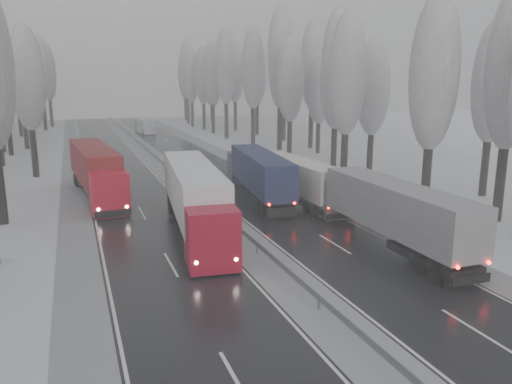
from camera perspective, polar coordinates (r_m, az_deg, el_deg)
ground at (r=20.48m, az=12.57°, el=-17.61°), size 260.00×260.00×0.00m
carriageway_right at (r=48.31m, az=-1.44°, el=0.41°), size 7.50×200.00×0.03m
carriageway_left at (r=46.09m, az=-13.89°, el=-0.56°), size 7.50×200.00×0.03m
median_slush at (r=46.92m, az=-7.52°, el=-0.06°), size 3.00×200.00×0.04m
shoulder_right at (r=50.09m, az=3.93°, el=0.83°), size 2.40×200.00×0.04m
shoulder_left at (r=45.85m, az=-20.03°, el=-1.02°), size 2.40×200.00×0.04m
median_guardrail at (r=46.79m, az=-7.53°, el=0.63°), size 0.12×200.00×0.76m
tree_16 at (r=39.34m, az=19.68°, el=12.55°), size 3.60×3.60×16.53m
tree_17 at (r=48.80m, az=25.48°, el=11.20°), size 3.60×3.60×15.54m
tree_18 at (r=48.39m, az=10.39°, el=12.98°), size 3.60×3.60×16.58m
tree_19 at (r=54.70m, az=13.25°, el=11.44°), size 3.60×3.60×14.57m
tree_20 at (r=57.13m, az=9.14°, el=12.37°), size 3.60×3.60×15.71m
tree_21 at (r=61.73m, az=9.20°, el=14.10°), size 3.60×3.60×18.62m
tree_22 at (r=66.07m, az=3.94°, el=12.59°), size 3.60×3.60×15.86m
tree_23 at (r=72.42m, az=7.24°, el=11.35°), size 3.60×3.60×13.55m
tree_24 at (r=71.45m, az=2.80°, el=14.97°), size 3.60×3.60×20.49m
tree_25 at (r=77.95m, az=6.44°, el=14.21°), size 3.60×3.60×19.44m
tree_26 at (r=80.83m, az=-0.35°, el=13.93°), size 3.60×3.60×18.78m
tree_27 at (r=87.18m, az=3.27°, el=13.33°), size 3.60×3.60×17.62m
tree_28 at (r=90.60m, az=-3.48°, el=14.10°), size 3.60×3.60×19.62m
tree_29 at (r=96.72m, az=0.12°, el=13.46°), size 3.60×3.60×18.11m
tree_30 at (r=100.00m, az=-5.01°, el=13.29°), size 3.60×3.60×17.86m
tree_31 at (r=105.53m, az=-2.42°, el=13.54°), size 3.60×3.60×18.58m
tree_32 at (r=107.27m, az=-6.06°, el=13.04°), size 3.60×3.60×17.33m
tree_33 at (r=111.94m, az=-4.97°, el=12.06°), size 3.60×3.60×14.33m
tree_34 at (r=113.96m, az=-7.42°, el=13.07°), size 3.60×3.60×17.63m
tree_35 at (r=120.21m, az=-3.47°, el=13.31°), size 3.60×3.60×18.25m
tree_36 at (r=123.88m, az=-7.89°, el=13.77°), size 3.60×3.60×20.23m
tree_37 at (r=129.41m, az=-5.16°, el=12.70°), size 3.60×3.60×16.37m
tree_38 at (r=134.54m, az=-8.15°, el=13.05°), size 3.60×3.60×17.97m
tree_39 at (r=139.05m, az=-7.34°, el=12.59°), size 3.60×3.60×16.19m
tree_62 at (r=58.57m, az=-24.70°, el=11.62°), size 3.60×3.60×16.04m
tree_66 at (r=77.49m, az=-26.86°, el=10.99°), size 3.60×3.60×15.23m
tree_68 at (r=84.08m, az=-25.34°, el=11.78°), size 3.60×3.60×16.65m
tree_70 at (r=94.12m, az=-24.71°, el=11.97°), size 3.60×3.60×17.09m
tree_72 at (r=103.63m, az=-25.74°, el=11.13°), size 3.60×3.60×15.11m
tree_73 at (r=107.90m, az=-27.18°, el=11.72°), size 3.60×3.60×17.22m
tree_74 at (r=114.18m, az=-23.44°, el=12.82°), size 3.60×3.60×19.68m
tree_76 at (r=123.51m, az=-22.72°, el=12.45°), size 3.60×3.60×18.55m
tree_77 at (r=127.80m, az=-25.10°, el=11.00°), size 3.60×3.60×14.32m
tree_78 at (r=130.26m, az=-24.21°, el=12.56°), size 3.60×3.60×19.55m
tree_79 at (r=134.42m, az=-25.25°, el=11.76°), size 3.60×3.60×17.07m
truck_grey_tarp at (r=32.42m, az=14.54°, el=-1.74°), size 2.75×16.13×4.12m
truck_blue_box at (r=43.74m, az=0.17°, el=2.35°), size 4.49×16.37×4.16m
truck_cream_box at (r=43.31m, az=4.16°, el=1.86°), size 2.77×14.57×3.72m
box_truck_distant at (r=101.47m, az=-12.57°, el=7.33°), size 3.11×7.77×2.83m
truck_red_white at (r=33.78m, az=-6.94°, el=-0.40°), size 4.64×17.94×4.56m
truck_red_red at (r=46.25m, az=-17.82°, el=2.53°), size 4.20×17.58×4.47m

